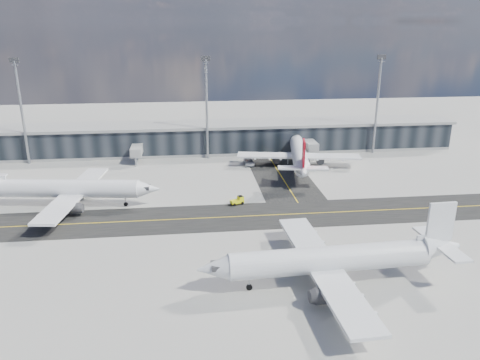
{
  "coord_description": "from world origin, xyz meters",
  "views": [
    {
      "loc": [
        -5.46,
        -83.46,
        37.81
      ],
      "look_at": [
        5.42,
        12.41,
        5.0
      ],
      "focal_mm": 35.0,
      "sensor_mm": 36.0,
      "label": 1
    }
  ],
  "objects_px": {
    "service_van": "(249,162)",
    "baggage_tug": "(238,200)",
    "airliner_af": "(66,189)",
    "airliner_near": "(334,259)",
    "airliner_redtail": "(299,154)"
  },
  "relations": [
    {
      "from": "airliner_af",
      "to": "airliner_redtail",
      "type": "distance_m",
      "value": 59.77
    },
    {
      "from": "airliner_af",
      "to": "airliner_near",
      "type": "xyz_separation_m",
      "value": [
        47.29,
        -37.04,
        0.11
      ]
    },
    {
      "from": "airliner_redtail",
      "to": "airliner_af",
      "type": "bearing_deg",
      "value": -148.88
    },
    {
      "from": "airliner_af",
      "to": "airliner_redtail",
      "type": "height_order",
      "value": "airliner_af"
    },
    {
      "from": "airliner_redtail",
      "to": "service_van",
      "type": "bearing_deg",
      "value": 171.58
    },
    {
      "from": "service_van",
      "to": "baggage_tug",
      "type": "bearing_deg",
      "value": -103.16
    },
    {
      "from": "baggage_tug",
      "to": "service_van",
      "type": "bearing_deg",
      "value": 146.88
    },
    {
      "from": "airliner_af",
      "to": "airliner_near",
      "type": "bearing_deg",
      "value": 59.38
    },
    {
      "from": "airliner_af",
      "to": "baggage_tug",
      "type": "xyz_separation_m",
      "value": [
        36.57,
        -3.32,
        -2.99
      ]
    },
    {
      "from": "airliner_af",
      "to": "airliner_near",
      "type": "height_order",
      "value": "airliner_near"
    },
    {
      "from": "airliner_af",
      "to": "baggage_tug",
      "type": "relative_size",
      "value": 12.5
    },
    {
      "from": "baggage_tug",
      "to": "service_van",
      "type": "distance_m",
      "value": 29.75
    },
    {
      "from": "baggage_tug",
      "to": "service_van",
      "type": "xyz_separation_m",
      "value": [
        6.24,
        29.09,
        -0.1
      ]
    },
    {
      "from": "service_van",
      "to": "airliner_redtail",
      "type": "bearing_deg",
      "value": -19.61
    },
    {
      "from": "airliner_near",
      "to": "baggage_tug",
      "type": "xyz_separation_m",
      "value": [
        -10.72,
        33.72,
        -3.09
      ]
    }
  ]
}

